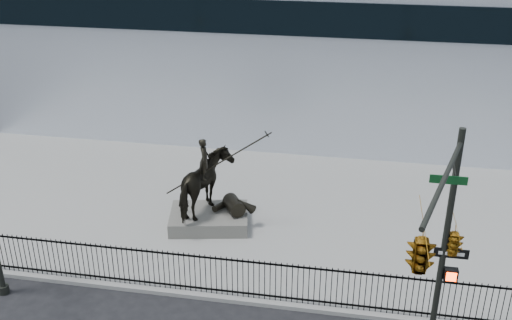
# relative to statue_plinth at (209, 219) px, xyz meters

# --- Properties ---
(plaza) EXTENTS (30.00, 12.00, 0.15)m
(plaza) POSITION_rel_statue_plinth_xyz_m (1.18, 1.48, -0.36)
(plaza) COLOR gray
(plaza) RESTS_ON ground
(building) EXTENTS (44.00, 14.00, 9.00)m
(building) POSITION_rel_statue_plinth_xyz_m (1.18, 14.48, 4.06)
(building) COLOR silver
(building) RESTS_ON ground
(picket_fence) EXTENTS (22.10, 0.10, 1.50)m
(picket_fence) POSITION_rel_statue_plinth_xyz_m (1.18, -4.27, 0.46)
(picket_fence) COLOR black
(picket_fence) RESTS_ON plaza
(statue_plinth) EXTENTS (3.42, 2.66, 0.58)m
(statue_plinth) POSITION_rel_statue_plinth_xyz_m (0.00, 0.00, 0.00)
(statue_plinth) COLOR #605E58
(statue_plinth) RESTS_ON plaza
(equestrian_statue) EXTENTS (3.87, 2.78, 3.33)m
(equestrian_statue) POSITION_rel_statue_plinth_xyz_m (0.06, 0.01, 1.49)
(equestrian_statue) COLOR black
(equestrian_statue) RESTS_ON statue_plinth
(traffic_signal_right) EXTENTS (2.17, 6.86, 7.00)m
(traffic_signal_right) POSITION_rel_statue_plinth_xyz_m (7.65, -7.52, 4.41)
(traffic_signal_right) COLOR black
(traffic_signal_right) RESTS_ON ground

